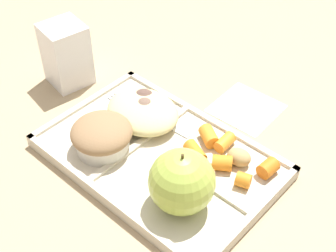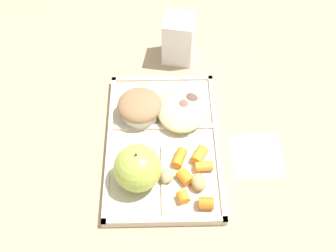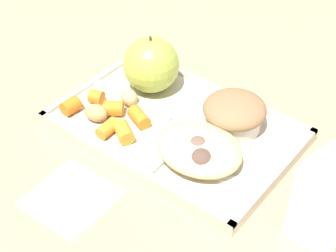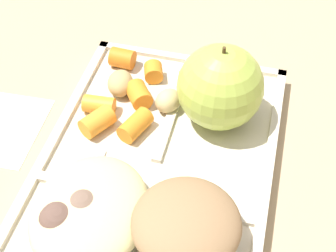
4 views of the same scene
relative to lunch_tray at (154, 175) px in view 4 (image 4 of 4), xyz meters
name	(u,v)px [view 4 (image 4 of 4)]	position (x,y,z in m)	size (l,w,h in m)	color
ground	(154,180)	(0.00, 0.00, -0.01)	(6.00, 6.00, 0.00)	tan
lunch_tray	(154,175)	(0.00, 0.00, 0.00)	(0.34, 0.22, 0.02)	beige
green_apple	(220,87)	(-0.08, 0.05, 0.05)	(0.09, 0.09, 0.09)	#A8C14C
bran_muffin	(186,228)	(0.07, 0.05, 0.03)	(0.09, 0.09, 0.05)	silver
carrot_slice_large	(122,58)	(-0.14, -0.07, 0.02)	(0.02, 0.02, 0.03)	orange
carrot_slice_tilted	(154,72)	(-0.13, -0.03, 0.02)	(0.02, 0.02, 0.02)	orange
carrot_slice_small	(139,95)	(-0.09, -0.04, 0.02)	(0.02, 0.02, 0.03)	orange
carrot_slice_near_corner	(135,125)	(-0.04, -0.03, 0.02)	(0.02, 0.02, 0.04)	orange
carrot_slice_center	(99,105)	(-0.06, -0.08, 0.02)	(0.02, 0.02, 0.03)	orange
carrot_slice_edge	(97,122)	(-0.04, -0.07, 0.02)	(0.02, 0.02, 0.03)	orange
potato_chunk_small	(168,101)	(-0.08, -0.01, 0.02)	(0.03, 0.03, 0.03)	tan
potato_chunk_golden	(120,83)	(-0.10, -0.06, 0.02)	(0.03, 0.04, 0.02)	tan
egg_noodle_pile	(90,211)	(0.07, -0.04, 0.03)	(0.12, 0.10, 0.04)	beige
meatball_side	(89,206)	(0.06, -0.04, 0.03)	(0.04, 0.04, 0.04)	brown
meatball_back	(90,214)	(0.07, -0.04, 0.02)	(0.03, 0.03, 0.03)	brown
meatball_front	(85,210)	(0.07, -0.04, 0.03)	(0.04, 0.04, 0.04)	#755B4C
meatball_center	(60,223)	(0.09, -0.06, 0.03)	(0.04, 0.04, 0.04)	brown
plastic_fork	(73,232)	(0.08, -0.05, 0.01)	(0.16, 0.02, 0.00)	white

